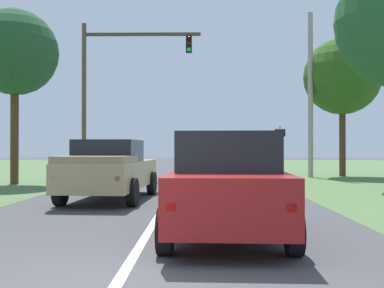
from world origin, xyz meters
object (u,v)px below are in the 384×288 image
object	(u,v)px
red_suv_near	(227,182)
oak_tree_right	(342,77)
pickup_truck_lead	(110,169)
extra_tree_2	(15,53)
keep_moving_sign	(280,146)
utility_pole_right	(310,95)
traffic_light	(112,78)

from	to	relation	value
red_suv_near	oak_tree_right	size ratio (longest dim) A/B	0.59
pickup_truck_lead	extra_tree_2	bearing A→B (deg)	131.52
oak_tree_right	extra_tree_2	xyz separation A→B (m)	(-16.48, -5.78, 0.22)
keep_moving_sign	oak_tree_right	bearing A→B (deg)	35.27
keep_moving_sign	utility_pole_right	xyz separation A→B (m)	(2.05, 2.04, 2.82)
red_suv_near	pickup_truck_lead	size ratio (longest dim) A/B	0.84
extra_tree_2	oak_tree_right	bearing A→B (deg)	19.32
keep_moving_sign	extra_tree_2	xyz separation A→B (m)	(-12.43, -2.91, 4.17)
oak_tree_right	traffic_light	bearing A→B (deg)	-172.50
red_suv_near	traffic_light	distance (m)	17.52
utility_pole_right	oak_tree_right	bearing A→B (deg)	22.26
oak_tree_right	utility_pole_right	size ratio (longest dim) A/B	0.86
keep_moving_sign	oak_tree_right	distance (m)	6.34
pickup_truck_lead	traffic_light	xyz separation A→B (m)	(-1.90, 10.32, 4.42)
red_suv_near	keep_moving_sign	world-z (taller)	keep_moving_sign
traffic_light	keep_moving_sign	xyz separation A→B (m)	(8.81, -1.17, -3.64)
pickup_truck_lead	red_suv_near	bearing A→B (deg)	-60.42
traffic_light	keep_moving_sign	bearing A→B (deg)	-7.58
red_suv_near	extra_tree_2	distance (m)	15.73
red_suv_near	utility_pole_right	distance (m)	18.28
pickup_truck_lead	utility_pole_right	xyz separation A→B (m)	(8.95, 11.20, 3.61)
traffic_light	extra_tree_2	distance (m)	5.49
red_suv_near	keep_moving_sign	distance (m)	15.42
red_suv_near	keep_moving_sign	size ratio (longest dim) A/B	1.69
red_suv_near	utility_pole_right	world-z (taller)	utility_pole_right
pickup_truck_lead	keep_moving_sign	xyz separation A→B (m)	(6.91, 9.15, 0.79)
keep_moving_sign	extra_tree_2	world-z (taller)	extra_tree_2
red_suv_near	extra_tree_2	world-z (taller)	extra_tree_2
extra_tree_2	utility_pole_right	bearing A→B (deg)	18.90
pickup_truck_lead	keep_moving_sign	world-z (taller)	keep_moving_sign
pickup_truck_lead	oak_tree_right	size ratio (longest dim) A/B	0.70
utility_pole_right	pickup_truck_lead	bearing A→B (deg)	-128.64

